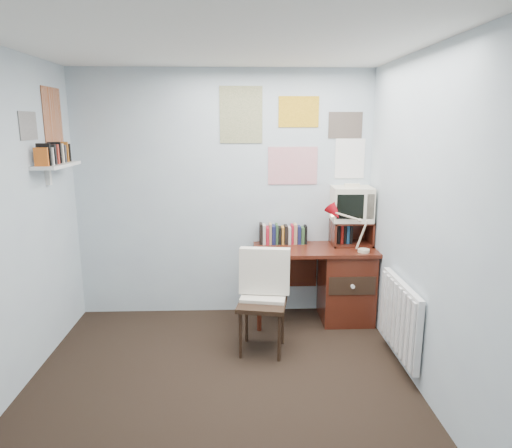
{
  "coord_description": "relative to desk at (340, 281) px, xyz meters",
  "views": [
    {
      "loc": [
        0.15,
        -2.87,
        1.97
      ],
      "look_at": [
        0.3,
        0.95,
        1.12
      ],
      "focal_mm": 32.0,
      "sensor_mm": 36.0,
      "label": 1
    }
  ],
  "objects": [
    {
      "name": "wall_shelf",
      "position": [
        -2.57,
        -0.38,
        1.21
      ],
      "size": [
        0.2,
        0.62,
        0.24
      ],
      "primitive_type": "cube",
      "color": "white",
      "rests_on": "left_wall"
    },
    {
      "name": "ground",
      "position": [
        -1.17,
        -1.48,
        -0.41
      ],
      "size": [
        3.5,
        3.5,
        0.0
      ],
      "primitive_type": "plane",
      "color": "black",
      "rests_on": "ground"
    },
    {
      "name": "book_row",
      "position": [
        -0.51,
        0.18,
        0.46
      ],
      "size": [
        0.6,
        0.14,
        0.22
      ],
      "primitive_type": "cube",
      "color": "#501E12",
      "rests_on": "desk"
    },
    {
      "name": "desk",
      "position": [
        0.0,
        0.0,
        0.0
      ],
      "size": [
        1.2,
        0.55,
        0.76
      ],
      "color": "#501E12",
      "rests_on": "ground"
    },
    {
      "name": "desk_lamp",
      "position": [
        0.17,
        -0.17,
        0.56
      ],
      "size": [
        0.33,
        0.29,
        0.4
      ],
      "primitive_type": "cube",
      "rotation": [
        0.0,
        0.0,
        0.2
      ],
      "color": "#B00B16",
      "rests_on": "desk"
    },
    {
      "name": "tv_riser",
      "position": [
        0.12,
        0.11,
        0.48
      ],
      "size": [
        0.4,
        0.3,
        0.25
      ],
      "primitive_type": "cube",
      "color": "#501E12",
      "rests_on": "desk"
    },
    {
      "name": "back_wall",
      "position": [
        -1.17,
        0.27,
        0.84
      ],
      "size": [
        3.0,
        0.02,
        2.5
      ],
      "primitive_type": "cube",
      "color": "silver",
      "rests_on": "ground"
    },
    {
      "name": "posters_back",
      "position": [
        -0.47,
        0.26,
        1.44
      ],
      "size": [
        1.2,
        0.01,
        0.9
      ],
      "primitive_type": "cube",
      "color": "white",
      "rests_on": "back_wall"
    },
    {
      "name": "right_wall",
      "position": [
        0.33,
        -1.48,
        0.84
      ],
      "size": [
        0.02,
        3.5,
        2.5
      ],
      "primitive_type": "cube",
      "color": "silver",
      "rests_on": "ground"
    },
    {
      "name": "posters_left",
      "position": [
        -2.67,
        -0.38,
        1.59
      ],
      "size": [
        0.01,
        0.7,
        0.6
      ],
      "primitive_type": "cube",
      "color": "white",
      "rests_on": "left_wall"
    },
    {
      "name": "ceiling",
      "position": [
        -1.17,
        -1.48,
        2.09
      ],
      "size": [
        3.0,
        3.5,
        0.02
      ],
      "primitive_type": "cube",
      "color": "white",
      "rests_on": "back_wall"
    },
    {
      "name": "crt_tv",
      "position": [
        0.11,
        0.13,
        0.79
      ],
      "size": [
        0.41,
        0.38,
        0.37
      ],
      "primitive_type": "cube",
      "rotation": [
        0.0,
        0.0,
        -0.04
      ],
      "color": "beige",
      "rests_on": "tv_riser"
    },
    {
      "name": "radiator",
      "position": [
        0.29,
        -0.93,
        0.01
      ],
      "size": [
        0.09,
        0.8,
        0.6
      ],
      "primitive_type": "cube",
      "color": "white",
      "rests_on": "right_wall"
    },
    {
      "name": "desk_chair",
      "position": [
        -0.82,
        -0.65,
        0.03
      ],
      "size": [
        0.52,
        0.5,
        0.87
      ],
      "primitive_type": "cube",
      "rotation": [
        0.0,
        0.0,
        -0.18
      ],
      "color": "black",
      "rests_on": "ground"
    }
  ]
}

